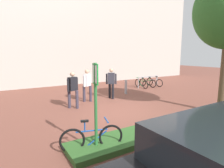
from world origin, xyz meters
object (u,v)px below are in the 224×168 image
at_px(bike_rack_cluster, 148,82).
at_px(person_suited_navy, 111,81).
at_px(parking_sign_post, 96,94).
at_px(bike_at_sign, 92,138).
at_px(person_suited_dark, 73,88).
at_px(bollard_steel, 126,87).
at_px(person_casual_tan, 87,83).

distance_m(bike_rack_cluster, person_suited_navy, 4.73).
distance_m(parking_sign_post, person_suited_navy, 5.84).
distance_m(bike_at_sign, person_suited_dark, 4.13).
height_order(parking_sign_post, person_suited_navy, parking_sign_post).
xyz_separation_m(bollard_steel, person_suited_navy, (-1.42, -0.57, 0.53)).
height_order(bike_rack_cluster, bollard_steel, bollard_steel).
xyz_separation_m(bike_at_sign, bollard_steel, (4.84, 5.28, 0.10)).
relative_size(bollard_steel, person_suited_dark, 0.52).
distance_m(parking_sign_post, bike_rack_cluster, 10.14).
height_order(person_casual_tan, person_suited_navy, same).
xyz_separation_m(person_casual_tan, person_suited_dark, (-1.07, -0.81, 0.00)).
distance_m(bollard_steel, person_suited_navy, 1.62).
distance_m(parking_sign_post, person_casual_tan, 5.23).
height_order(parking_sign_post, person_suited_dark, parking_sign_post).
distance_m(person_suited_navy, person_suited_dark, 2.62).
distance_m(bike_rack_cluster, person_suited_dark, 7.32).
relative_size(bike_rack_cluster, bollard_steel, 2.34).
bearing_deg(parking_sign_post, person_suited_navy, 55.11).
relative_size(bike_rack_cluster, person_casual_tan, 1.22).
relative_size(bike_at_sign, bike_rack_cluster, 0.77).
xyz_separation_m(bike_at_sign, person_suited_dark, (0.90, 3.98, 0.63)).
distance_m(bike_at_sign, person_casual_tan, 5.22).
relative_size(parking_sign_post, person_casual_tan, 1.35).
relative_size(parking_sign_post, person_suited_navy, 1.35).
height_order(bike_rack_cluster, person_suited_dark, person_suited_dark).
xyz_separation_m(parking_sign_post, person_suited_dark, (0.81, 4.04, -0.53)).
relative_size(bike_at_sign, person_suited_dark, 0.95).
height_order(person_suited_navy, person_suited_dark, same).
relative_size(person_casual_tan, person_suited_dark, 1.00).
distance_m(parking_sign_post, bike_at_sign, 1.17).
bearing_deg(bike_at_sign, person_suited_navy, 54.05).
height_order(bike_at_sign, bollard_steel, bollard_steel).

